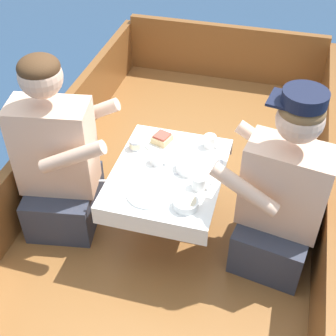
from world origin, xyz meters
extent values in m
plane|color=navy|center=(0.00, 0.00, 0.00)|extent=(60.00, 60.00, 0.00)
cube|color=brown|center=(0.00, 0.00, 0.14)|extent=(1.72, 3.49, 0.28)
cube|color=brown|center=(-0.83, 0.00, 0.48)|extent=(0.06, 3.49, 0.39)
cube|color=brown|center=(0.83, 0.00, 0.48)|extent=(0.06, 3.49, 0.39)
cube|color=brown|center=(0.00, 1.72, 0.51)|extent=(1.60, 0.06, 0.45)
cylinder|color=#B2B2B7|center=(0.00, -0.07, 0.48)|extent=(0.07, 0.07, 0.41)
cube|color=brown|center=(0.00, -0.07, 0.70)|extent=(0.53, 0.67, 0.02)
cube|color=white|center=(0.00, -0.07, 0.71)|extent=(0.56, 0.70, 0.00)
cube|color=white|center=(0.00, -0.42, 0.65)|extent=(0.56, 0.00, 0.10)
cube|color=white|center=(0.00, 0.27, 0.65)|extent=(0.56, 0.00, 0.10)
cube|color=#333847|center=(-0.59, -0.15, 0.41)|extent=(0.43, 0.49, 0.26)
cube|color=beige|center=(-0.59, -0.15, 0.80)|extent=(0.43, 0.28, 0.51)
sphere|color=beige|center=(-0.59, -0.15, 1.21)|extent=(0.21, 0.21, 0.21)
ellipsoid|color=#472D19|center=(-0.59, -0.15, 1.25)|extent=(0.20, 0.20, 0.11)
cylinder|color=beige|center=(-0.46, 0.06, 0.89)|extent=(0.34, 0.13, 0.21)
cylinder|color=beige|center=(-0.40, -0.30, 0.89)|extent=(0.34, 0.13, 0.21)
cube|color=#333847|center=(0.59, -0.11, 0.41)|extent=(0.43, 0.49, 0.26)
cube|color=beige|center=(0.59, -0.11, 0.77)|extent=(0.43, 0.28, 0.46)
sphere|color=beige|center=(0.59, -0.11, 1.15)|extent=(0.21, 0.21, 0.21)
ellipsoid|color=brown|center=(0.59, -0.11, 1.20)|extent=(0.20, 0.20, 0.11)
cylinder|color=beige|center=(0.40, -0.26, 0.84)|extent=(0.34, 0.13, 0.21)
cylinder|color=beige|center=(0.46, 0.10, 0.84)|extent=(0.34, 0.13, 0.21)
cylinder|color=black|center=(0.59, -0.11, 1.26)|extent=(0.19, 0.19, 0.06)
cube|color=black|center=(0.49, -0.09, 1.23)|extent=(0.12, 0.16, 0.01)
cylinder|color=white|center=(-0.09, 0.14, 0.71)|extent=(0.20, 0.20, 0.01)
cylinder|color=white|center=(-0.05, -0.26, 0.71)|extent=(0.22, 0.22, 0.01)
cube|color=#E0BC7F|center=(-0.09, 0.14, 0.74)|extent=(0.11, 0.12, 0.04)
cube|color=#B74C3D|center=(-0.09, 0.14, 0.76)|extent=(0.09, 0.10, 0.01)
cylinder|color=white|center=(0.10, -0.04, 0.73)|extent=(0.13, 0.13, 0.04)
cylinder|color=beige|center=(0.10, -0.04, 0.74)|extent=(0.11, 0.11, 0.02)
cylinder|color=white|center=(0.15, -0.30, 0.73)|extent=(0.12, 0.12, 0.04)
cylinder|color=beige|center=(0.15, -0.30, 0.74)|extent=(0.10, 0.10, 0.02)
cylinder|color=white|center=(0.16, 0.19, 0.74)|extent=(0.07, 0.07, 0.07)
torus|color=white|center=(0.21, 0.19, 0.75)|extent=(0.04, 0.01, 0.04)
cylinder|color=#3D2314|center=(0.16, 0.19, 0.76)|extent=(0.06, 0.06, 0.01)
cylinder|color=white|center=(-0.07, -0.02, 0.74)|extent=(0.07, 0.07, 0.05)
torus|color=white|center=(-0.02, -0.02, 0.74)|extent=(0.04, 0.01, 0.04)
cylinder|color=#3D2314|center=(-0.07, -0.02, 0.75)|extent=(0.06, 0.06, 0.01)
cylinder|color=white|center=(0.18, -0.15, 0.74)|extent=(0.07, 0.07, 0.06)
torus|color=white|center=(0.22, -0.15, 0.74)|extent=(0.04, 0.01, 0.04)
cylinder|color=#3D2314|center=(0.18, -0.15, 0.76)|extent=(0.06, 0.06, 0.01)
cylinder|color=silver|center=(-0.22, 0.06, 0.74)|extent=(0.06, 0.06, 0.05)
cylinder|color=beige|center=(-0.22, 0.06, 0.74)|extent=(0.07, 0.07, 0.03)
cube|color=silver|center=(-0.01, 0.05, 0.71)|extent=(0.02, 0.17, 0.00)
ellipsoid|color=silver|center=(0.00, 0.12, 0.71)|extent=(0.04, 0.02, 0.01)
cube|color=silver|center=(0.24, 0.13, 0.71)|extent=(0.05, 0.17, 0.00)
cube|color=silver|center=(0.02, -0.10, 0.71)|extent=(0.16, 0.07, 0.00)
ellipsoid|color=silver|center=(0.08, -0.08, 0.71)|extent=(0.04, 0.02, 0.01)
cube|color=silver|center=(-0.23, -0.22, 0.71)|extent=(0.17, 0.06, 0.00)
camera|label=1|loc=(0.47, -1.82, 2.27)|focal=50.00mm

